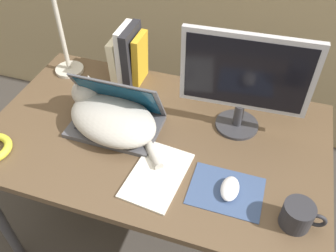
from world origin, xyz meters
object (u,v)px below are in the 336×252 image
at_px(cat, 109,116).
at_px(notepad, 157,175).
at_px(mug, 298,215).
at_px(laptop, 116,117).
at_px(book_row, 129,56).
at_px(external_monitor, 245,80).
at_px(computer_mouse, 230,189).
at_px(desk_lamp, 58,5).

distance_m(cat, notepad, 0.31).
bearing_deg(mug, laptop, 161.56).
height_order(cat, notepad, cat).
bearing_deg(book_row, external_monitor, -17.55).
relative_size(external_monitor, computer_mouse, 4.55).
bearing_deg(book_row, notepad, -58.48).
bearing_deg(book_row, computer_mouse, -41.27).
distance_m(external_monitor, desk_lamp, 0.79).
bearing_deg(desk_lamp, cat, -40.10).
xyz_separation_m(cat, desk_lamp, (-0.31, 0.26, 0.28)).
bearing_deg(external_monitor, computer_mouse, -83.99).
xyz_separation_m(computer_mouse, notepad, (-0.25, -0.01, -0.01)).
height_order(external_monitor, notepad, external_monitor).
bearing_deg(computer_mouse, mug, -13.90).
relative_size(laptop, external_monitor, 0.74).
xyz_separation_m(computer_mouse, desk_lamp, (-0.80, 0.42, 0.32)).
xyz_separation_m(cat, external_monitor, (0.46, 0.16, 0.16)).
height_order(computer_mouse, notepad, computer_mouse).
xyz_separation_m(laptop, mug, (0.69, -0.23, 0.00)).
bearing_deg(notepad, laptop, 140.89).
bearing_deg(cat, book_row, 99.23).
bearing_deg(desk_lamp, external_monitor, -7.20).
bearing_deg(computer_mouse, external_monitor, 96.01).
distance_m(external_monitor, mug, 0.48).
distance_m(book_row, notepad, 0.59).
distance_m(cat, external_monitor, 0.52).
height_order(external_monitor, book_row, external_monitor).
bearing_deg(cat, external_monitor, 19.26).
bearing_deg(cat, mug, -16.49).
distance_m(cat, book_row, 0.33).
height_order(cat, computer_mouse, cat).
bearing_deg(cat, desk_lamp, 139.90).
distance_m(book_row, desk_lamp, 0.34).
distance_m(laptop, computer_mouse, 0.51).
bearing_deg(notepad, cat, 146.05).
height_order(desk_lamp, mug, desk_lamp).
relative_size(cat, mug, 3.41).
bearing_deg(mug, notepad, 174.80).
xyz_separation_m(laptop, book_row, (-0.07, 0.30, 0.07)).
height_order(laptop, cat, laptop).
relative_size(laptop, computer_mouse, 3.38).
height_order(laptop, external_monitor, external_monitor).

